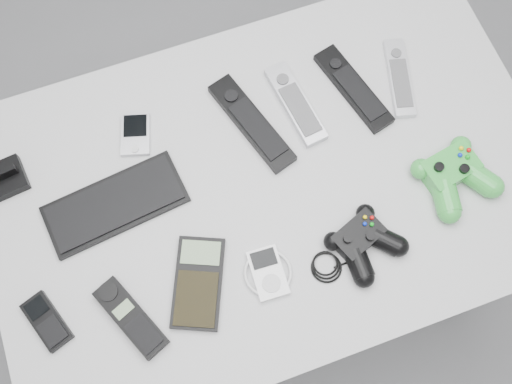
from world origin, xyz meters
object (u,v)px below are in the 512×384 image
object	(u,v)px
desk	(269,193)
pda_keyboard	(115,204)
remote_black_a	(252,123)
remote_silver_b	(399,77)
cordless_handset	(131,318)
remote_black_b	(353,88)
controller_black	(363,241)
calculator	(198,283)
pda	(135,135)
mp3_player	(268,273)
mobile_phone	(47,321)
remote_silver_a	(295,103)
controller_green	(454,174)

from	to	relation	value
desk	pda_keyboard	distance (m)	0.34
remote_black_a	remote_silver_b	xyz separation A→B (m)	(0.35, -0.01, -0.00)
remote_silver_b	cordless_handset	size ratio (longest dim) A/B	1.13
remote_black_b	pda_keyboard	bearing A→B (deg)	174.14
controller_black	calculator	bearing A→B (deg)	153.28
pda	mp3_player	bearing A→B (deg)	-49.89
remote_black_a	mp3_player	distance (m)	0.33
desk	calculator	world-z (taller)	calculator
desk	mp3_player	xyz separation A→B (m)	(-0.07, -0.18, 0.08)
desk	mobile_phone	bearing A→B (deg)	-166.06
remote_silver_b	mp3_player	world-z (taller)	same
pda_keyboard	remote_black_b	world-z (taller)	remote_black_b
remote_silver_a	remote_silver_b	distance (m)	0.24
pda	remote_silver_b	size ratio (longest dim) A/B	0.50
cordless_handset	mp3_player	size ratio (longest dim) A/B	1.66
controller_black	remote_black_a	bearing A→B (deg)	89.40
remote_silver_a	remote_black_b	world-z (taller)	same
remote_silver_a	remote_silver_b	bearing A→B (deg)	-10.87
mobile_phone	controller_black	distance (m)	0.64
calculator	controller_green	distance (m)	0.58
pda_keyboard	mp3_player	xyz separation A→B (m)	(0.25, -0.24, 0.00)
remote_black_b	cordless_handset	bearing A→B (deg)	-166.21
cordless_handset	mobile_phone	bearing A→B (deg)	139.41
calculator	mp3_player	xyz separation A→B (m)	(0.14, -0.03, 0.00)
remote_black_a	controller_black	bearing A→B (deg)	-86.57
remote_silver_b	cordless_handset	distance (m)	0.78
desk	remote_black_a	size ratio (longest dim) A/B	4.81
desk	controller_green	world-z (taller)	controller_green
calculator	mp3_player	size ratio (longest dim) A/B	1.79
remote_silver_a	controller_green	size ratio (longest dim) A/B	1.23
pda_keyboard	mp3_player	size ratio (longest dim) A/B	2.80
mobile_phone	calculator	xyz separation A→B (m)	(0.30, -0.03, -0.00)
mobile_phone	remote_black_b	bearing A→B (deg)	0.44
pda_keyboard	pda	size ratio (longest dim) A/B	3.02
desk	remote_silver_a	distance (m)	0.21
remote_black_a	controller_black	size ratio (longest dim) A/B	1.06
cordless_handset	pda	bearing A→B (deg)	49.73
pda	cordless_handset	world-z (taller)	cordless_handset
remote_black_a	remote_silver_a	bearing A→B (deg)	-10.57
cordless_handset	controller_green	size ratio (longest dim) A/B	1.02
remote_silver_b	cordless_handset	bearing A→B (deg)	-140.82
remote_black_a	cordless_handset	distance (m)	0.48
pda	remote_silver_a	xyz separation A→B (m)	(0.35, -0.05, 0.00)
mobile_phone	controller_green	size ratio (longest dim) A/B	0.68
desk	remote_silver_b	distance (m)	0.39
mobile_phone	controller_green	xyz separation A→B (m)	(0.88, 0.00, 0.02)
remote_silver_a	cordless_handset	size ratio (longest dim) A/B	1.21
pda	mobile_phone	bearing A→B (deg)	-113.21
pda	remote_black_b	size ratio (longest dim) A/B	0.42
remote_silver_a	controller_black	size ratio (longest dim) A/B	0.88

